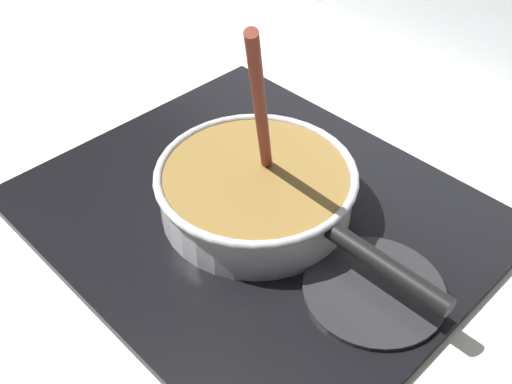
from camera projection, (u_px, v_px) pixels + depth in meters
The scene contains 5 objects.
ground at pixel (79, 293), 0.73m from camera, with size 2.40×1.60×0.04m, color beige.
hob_plate at pixel (256, 213), 0.80m from camera, with size 0.56×0.48×0.01m, color black.
burner_ring at pixel (256, 207), 0.79m from camera, with size 0.17×0.17×0.01m, color #592D0C.
spare_burner at pixel (374, 290), 0.69m from camera, with size 0.16×0.16×0.01m, color #262628.
cooking_pan at pixel (257, 189), 0.77m from camera, with size 0.41×0.25×0.30m.
Camera 1 is at (0.48, -0.17, 0.55)m, focal length 42.87 mm.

